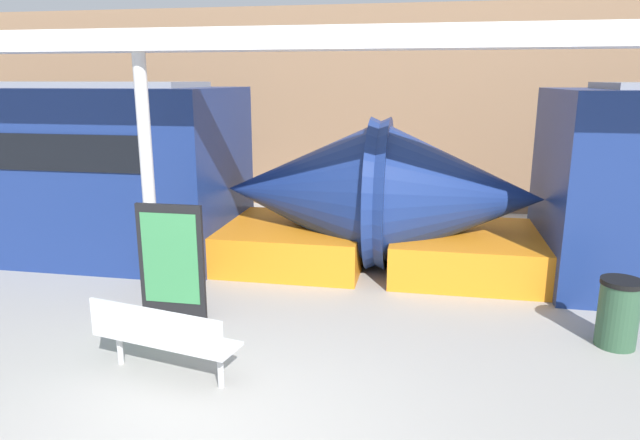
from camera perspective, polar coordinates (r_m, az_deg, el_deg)
ground_plane at (r=5.78m, az=-9.88°, el=-20.54°), size 60.00×60.00×0.00m
station_wall at (r=14.64m, az=3.75°, el=10.98°), size 56.00×0.20×5.00m
train_right at (r=12.82m, az=-29.29°, el=4.31°), size 14.97×2.93×3.20m
bench_near at (r=6.60m, az=-15.56°, el=-11.00°), size 1.77×0.78×0.87m
trash_bin at (r=8.04m, az=27.67°, el=-8.23°), size 0.51×0.51×0.87m
poster_board at (r=7.97m, az=-14.63°, el=-4.21°), size 0.93×0.07×1.65m
support_column_near at (r=8.44m, az=-16.81°, el=3.44°), size 0.18×0.18×3.60m
canopy_beam at (r=8.33m, az=-17.79°, el=16.69°), size 28.00×0.60×0.28m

